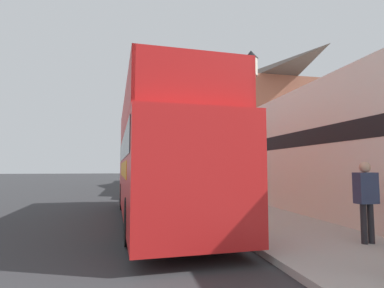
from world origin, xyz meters
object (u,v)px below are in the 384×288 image
at_px(lamp_post_nearest, 252,106).
at_px(pedestrian_second, 366,194).
at_px(lamp_post_second, 196,135).
at_px(tour_bus, 160,165).
at_px(parked_car_ahead_of_bus, 154,186).

bearing_deg(lamp_post_nearest, pedestrian_second, -30.62).
relative_size(lamp_post_nearest, lamp_post_second, 0.99).
distance_m(tour_bus, parked_car_ahead_of_bus, 7.74).
height_order(lamp_post_nearest, lamp_post_second, lamp_post_second).
bearing_deg(pedestrian_second, lamp_post_second, 102.78).
relative_size(parked_car_ahead_of_bus, pedestrian_second, 2.61).
bearing_deg(lamp_post_nearest, parked_car_ahead_of_bus, 98.02).
bearing_deg(pedestrian_second, tour_bus, 131.92).
distance_m(tour_bus, lamp_post_second, 4.72).
relative_size(tour_bus, pedestrian_second, 5.77).
xyz_separation_m(lamp_post_nearest, lamp_post_second, (0.19, 7.20, 0.04)).
bearing_deg(pedestrian_second, parked_car_ahead_of_bus, 106.66).
bearing_deg(lamp_post_second, parked_car_ahead_of_bus, 114.87).
bearing_deg(lamp_post_second, tour_bus, -118.76).
xyz_separation_m(parked_car_ahead_of_bus, lamp_post_second, (1.73, -3.72, 2.65)).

